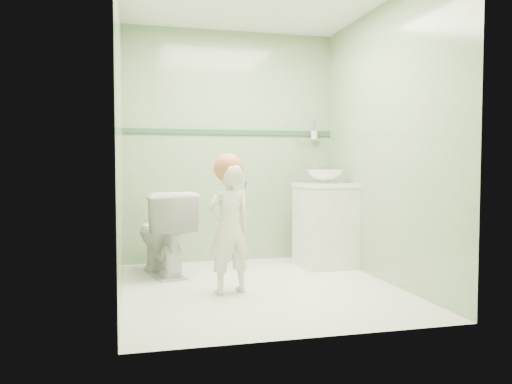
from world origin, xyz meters
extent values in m
plane|color=white|center=(0.00, 0.00, 0.00)|extent=(2.50, 2.50, 0.00)
cube|color=gray|center=(0.00, 1.25, 1.20)|extent=(2.20, 0.04, 2.40)
cube|color=gray|center=(0.00, -1.25, 1.20)|extent=(2.20, 0.04, 2.40)
cube|color=gray|center=(-1.10, 0.00, 1.20)|extent=(0.04, 2.50, 2.40)
cube|color=gray|center=(1.10, 0.00, 1.20)|extent=(0.04, 2.50, 2.40)
cube|color=#2F543B|center=(0.00, 1.24, 1.35)|extent=(2.20, 0.02, 0.05)
cube|color=beige|center=(0.84, 0.70, 0.40)|extent=(0.52, 0.50, 0.80)
cube|color=white|center=(0.84, 0.70, 0.81)|extent=(0.54, 0.52, 0.04)
imported|color=white|center=(0.84, 0.70, 0.89)|extent=(0.37, 0.37, 0.13)
cylinder|color=silver|center=(0.84, 0.90, 0.95)|extent=(0.03, 0.03, 0.18)
cylinder|color=silver|center=(0.84, 0.85, 1.03)|extent=(0.02, 0.12, 0.02)
cylinder|color=silver|center=(0.84, 1.20, 1.28)|extent=(0.26, 0.02, 0.02)
cylinder|color=silver|center=(0.90, 1.18, 1.33)|extent=(0.07, 0.07, 0.09)
cylinder|color=#A158C3|center=(0.90, 1.17, 1.40)|extent=(0.01, 0.01, 0.17)
cylinder|color=blue|center=(0.89, 1.17, 1.40)|extent=(0.01, 0.01, 0.17)
cylinder|color=#B4332C|center=(0.91, 1.19, 1.40)|extent=(0.01, 0.01, 0.17)
imported|color=white|center=(-0.74, 0.69, 0.39)|extent=(0.60, 0.84, 0.77)
imported|color=white|center=(-0.28, -0.11, 0.51)|extent=(0.43, 0.34, 1.02)
sphere|color=#BB6C44|center=(-0.28, -0.09, 0.98)|extent=(0.23, 0.23, 0.23)
cylinder|color=#0A9371|center=(-0.17, -0.22, 0.86)|extent=(0.04, 0.14, 0.06)
cube|color=white|center=(-0.24, -0.18, 0.90)|extent=(0.03, 0.02, 0.02)
camera|label=1|loc=(-1.02, -3.99, 1.00)|focal=35.63mm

